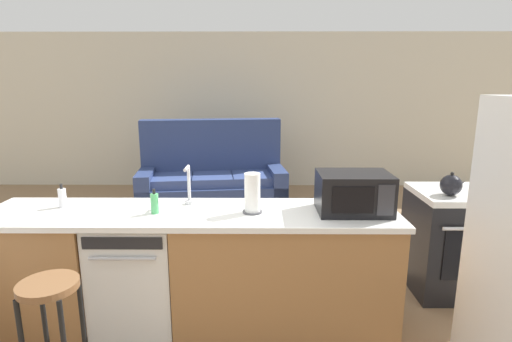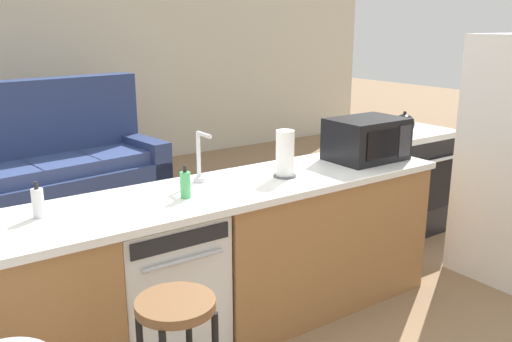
{
  "view_description": "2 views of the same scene",
  "coord_description": "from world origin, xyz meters",
  "views": [
    {
      "loc": [
        0.63,
        -2.7,
        1.8
      ],
      "look_at": [
        0.61,
        0.76,
        1.02
      ],
      "focal_mm": 28.0,
      "sensor_mm": 36.0,
      "label": 1
    },
    {
      "loc": [
        -1.35,
        -2.49,
        1.79
      ],
      "look_at": [
        0.66,
        0.38,
        0.83
      ],
      "focal_mm": 38.0,
      "sensor_mm": 36.0,
      "label": 2
    }
  ],
  "objects": [
    {
      "name": "kitchen_counter",
      "position": [
        0.24,
        0.0,
        0.42
      ],
      "size": [
        2.94,
        0.66,
        0.9
      ],
      "color": "#9E6B3D",
      "rests_on": "ground_plane"
    },
    {
      "name": "microwave",
      "position": [
        1.3,
        -0.0,
        1.04
      ],
      "size": [
        0.5,
        0.37,
        0.28
      ],
      "color": "black",
      "rests_on": "kitchen_counter"
    },
    {
      "name": "couch",
      "position": [
        -0.03,
        2.83,
        0.39
      ],
      "size": [
        2.1,
        1.15,
        1.27
      ],
      "color": "navy",
      "rests_on": "ground_plane"
    },
    {
      "name": "stove_range",
      "position": [
        2.35,
        0.55,
        0.45
      ],
      "size": [
        0.76,
        0.68,
        0.9
      ],
      "color": "black",
      "rests_on": "ground_plane"
    },
    {
      "name": "paper_towel_roll",
      "position": [
        0.59,
        -0.02,
        1.04
      ],
      "size": [
        0.14,
        0.14,
        0.28
      ],
      "color": "#4C4C51",
      "rests_on": "kitchen_counter"
    },
    {
      "name": "kettle",
      "position": [
        2.18,
        0.42,
        0.99
      ],
      "size": [
        0.21,
        0.17,
        0.19
      ],
      "color": "black",
      "rests_on": "stove_range"
    },
    {
      "name": "wall_back",
      "position": [
        0.3,
        4.2,
        1.3
      ],
      "size": [
        10.0,
        0.06,
        2.6
      ],
      "color": "beige",
      "rests_on": "ground_plane"
    },
    {
      "name": "sink_faucet",
      "position": [
        0.11,
        0.16,
        1.03
      ],
      "size": [
        0.07,
        0.18,
        0.3
      ],
      "color": "silver",
      "rests_on": "kitchen_counter"
    },
    {
      "name": "dishwasher",
      "position": [
        -0.25,
        -0.0,
        0.42
      ],
      "size": [
        0.58,
        0.61,
        0.84
      ],
      "color": "silver",
      "rests_on": "ground_plane"
    },
    {
      "name": "dish_soap_bottle",
      "position": [
        -0.8,
        0.09,
        0.97
      ],
      "size": [
        0.06,
        0.06,
        0.18
      ],
      "color": "silver",
      "rests_on": "kitchen_counter"
    },
    {
      "name": "soap_bottle",
      "position": [
        -0.09,
        -0.05,
        0.97
      ],
      "size": [
        0.06,
        0.06,
        0.18
      ],
      "color": "#4CB266",
      "rests_on": "kitchen_counter"
    },
    {
      "name": "ground_plane",
      "position": [
        0.0,
        0.0,
        0.0
      ],
      "size": [
        24.0,
        24.0,
        0.0
      ],
      "primitive_type": "plane",
      "color": "#896B4C"
    }
  ]
}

